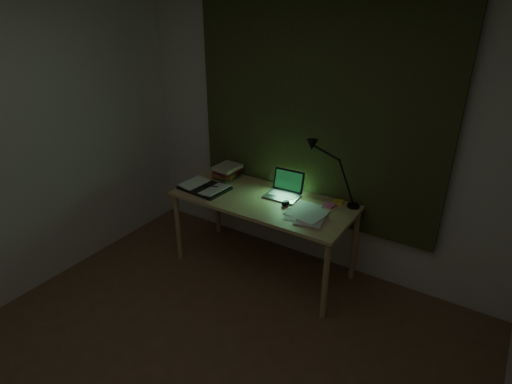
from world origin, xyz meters
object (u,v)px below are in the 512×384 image
desk (263,234)px  desk_lamp (357,176)px  laptop (282,186)px  book_stack (227,171)px  loose_papers (307,215)px  open_textbook (204,187)px

desk → desk_lamp: size_ratio=2.83×
laptop → book_stack: 0.65m
loose_papers → open_textbook: bearing=-177.5°
laptop → open_textbook: size_ratio=0.79×
laptop → desk: bearing=-137.2°
book_stack → desk_lamp: (1.23, 0.07, 0.21)m
desk → loose_papers: size_ratio=4.22×
open_textbook → loose_papers: size_ratio=1.13×
laptop → loose_papers: laptop is taller
open_textbook → desk_lamp: 1.33m
laptop → open_textbook: 0.71m
desk → open_textbook: 0.67m
laptop → desk_lamp: 0.63m
open_textbook → loose_papers: bearing=6.8°
open_textbook → book_stack: size_ratio=1.77×
book_stack → laptop: bearing=-7.5°
laptop → open_textbook: (-0.66, -0.24, -0.09)m
laptop → book_stack: (-0.64, 0.08, -0.04)m
laptop → loose_papers: bearing=-32.9°
desk → open_textbook: bearing=-167.8°
loose_papers → desk: bearing=170.6°
desk → book_stack: (-0.53, 0.20, 0.42)m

